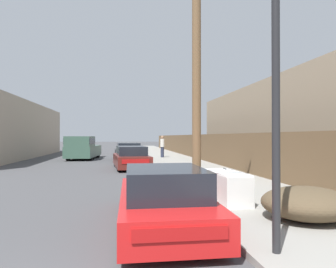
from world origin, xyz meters
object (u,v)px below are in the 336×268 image
pickup_truck (83,148)px  discarded_fridge (226,186)px  parked_sports_car_red (163,199)px  brush_pile (307,203)px  utility_pole (197,63)px  pedestrian (162,146)px  street_lamp (276,84)px  car_parked_far (128,152)px  car_parked_mid (131,158)px

pickup_truck → discarded_fridge: bearing=113.5°
parked_sports_car_red → brush_pile: 2.97m
utility_pole → pedestrian: bearing=86.3°
parked_sports_car_red → street_lamp: (1.41, -1.95, 2.05)m
parked_sports_car_red → street_lamp: street_lamp is taller
discarded_fridge → car_parked_far: size_ratio=0.39×
discarded_fridge → car_parked_mid: car_parked_mid is taller
pickup_truck → street_lamp: 21.65m
parked_sports_car_red → brush_pile: size_ratio=2.37×
car_parked_mid → pedestrian: (2.82, 7.33, 0.44)m
car_parked_mid → brush_pile: car_parked_mid is taller
pedestrian → discarded_fridge: bearing=-92.1°
discarded_fridge → parked_sports_car_red: size_ratio=0.43×
car_parked_mid → pickup_truck: bearing=110.9°
car_parked_mid → car_parked_far: bearing=85.8°
pickup_truck → utility_pole: (5.49, -15.69, 3.28)m
pedestrian → utility_pole: bearing=-93.7°
car_parked_far → pedestrian: (2.86, 1.24, 0.42)m
discarded_fridge → street_lamp: size_ratio=0.44×
pickup_truck → pedestrian: (6.48, -0.33, 0.13)m
pedestrian → pickup_truck: bearing=177.1°
pickup_truck → pedestrian: size_ratio=3.08×
pickup_truck → pedestrian: bearing=-177.9°
street_lamp → pedestrian: street_lamp is taller
utility_pole → street_lamp: (-0.13, -5.21, -1.59)m
car_parked_far → pickup_truck: (-3.62, 1.57, 0.29)m
brush_pile → parked_sports_car_red: bearing=172.5°
street_lamp → pedestrian: size_ratio=2.36×
parked_sports_car_red → utility_pole: 5.13m
utility_pole → pedestrian: 15.72m
parked_sports_car_red → pedestrian: pedestrian is taller
car_parked_far → pickup_truck: size_ratio=0.87×
parked_sports_car_red → car_parked_mid: bearing=92.8°
brush_pile → discarded_fridge: bearing=119.0°
utility_pole → car_parked_far: bearing=97.5°
car_parked_mid → utility_pole: (1.84, -8.03, 3.60)m
car_parked_far → pickup_truck: 3.95m
parked_sports_car_red → pickup_truck: size_ratio=0.79×
pickup_truck → brush_pile: bearing=114.6°
discarded_fridge → car_parked_mid: 10.02m
utility_pole → parked_sports_car_red: bearing=-115.2°
car_parked_far → discarded_fridge: bearing=-85.3°
parked_sports_car_red → pedestrian: 18.81m
car_parked_far → utility_pole: (1.87, -14.12, 3.57)m
parked_sports_car_red → pickup_truck: bearing=103.1°
street_lamp → pedestrian: 20.67m
utility_pole → street_lamp: 5.45m
car_parked_far → street_lamp: (1.75, -19.34, 1.98)m
car_parked_far → pedestrian: 3.14m
car_parked_far → pedestrian: bearing=20.2°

